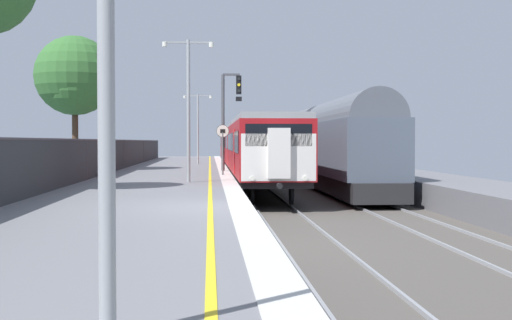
{
  "coord_description": "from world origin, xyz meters",
  "views": [
    {
      "loc": [
        -0.36,
        -16.12,
        1.59
      ],
      "look_at": [
        1.37,
        8.68,
        0.89
      ],
      "focal_mm": 46.52,
      "sensor_mm": 36.0,
      "label": 1
    }
  ],
  "objects": [
    {
      "name": "platform_lamp_mid",
      "position": [
        -1.18,
        9.76,
        3.27
      ],
      "size": [
        2.0,
        0.2,
        5.53
      ],
      "color": "#93999E",
      "rests_on": "ground"
    },
    {
      "name": "background_tree_centre",
      "position": [
        -7.72,
        20.72,
        5.03
      ],
      "size": [
        4.35,
        4.35,
        7.37
      ],
      "color": "#473323",
      "rests_on": "ground"
    },
    {
      "name": "freight_train_adjacent_track",
      "position": [
        6.1,
        27.95,
        1.52
      ],
      "size": [
        2.6,
        39.74,
        4.62
      ],
      "color": "#232326",
      "rests_on": "ground"
    },
    {
      "name": "speed_limit_sign",
      "position": [
        0.25,
        15.14,
        1.53
      ],
      "size": [
        0.59,
        0.08,
        2.37
      ],
      "color": "#59595B",
      "rests_on": "ground"
    },
    {
      "name": "ground",
      "position": [
        2.64,
        0.0,
        -0.61
      ],
      "size": [
        17.4,
        110.0,
        1.21
      ],
      "color": "slate"
    },
    {
      "name": "commuter_train_at_platform",
      "position": [
        2.1,
        28.27,
        1.27
      ],
      "size": [
        2.83,
        42.27,
        3.81
      ],
      "color": "maroon",
      "rests_on": "ground"
    },
    {
      "name": "platform_lamp_far",
      "position": [
        -1.18,
        30.26,
        2.92
      ],
      "size": [
        2.0,
        0.2,
        4.87
      ],
      "color": "#93999E",
      "rests_on": "ground"
    },
    {
      "name": "signal_gantry",
      "position": [
        0.61,
        19.5,
        3.26
      ],
      "size": [
        1.1,
        0.24,
        5.23
      ],
      "color": "#47474C",
      "rests_on": "ground"
    }
  ]
}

